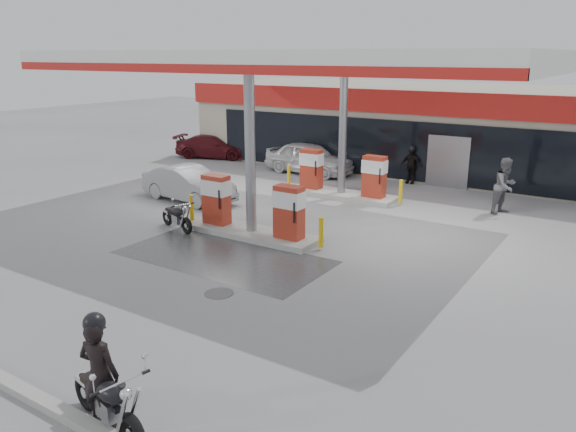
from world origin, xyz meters
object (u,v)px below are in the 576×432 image
object	(u,v)px
pump_island_near	(251,214)
sedan_white	(309,158)
parked_car_left	(214,147)
biker_main	(100,374)
parked_motorcycle	(177,217)
attendant	(505,186)
hatchback_silver	(189,184)
pump_island_far	(342,179)
biker_walking	(411,166)
main_motorcycle	(109,403)

from	to	relation	value
pump_island_near	sedan_white	xyz separation A→B (m)	(-3.43, 9.20, 0.04)
parked_car_left	biker_main	bearing A→B (deg)	-163.01
biker_main	parked_motorcycle	bearing A→B (deg)	-67.16
biker_main	attendant	world-z (taller)	attendant
sedan_white	hatchback_silver	xyz separation A→B (m)	(-1.22, -7.00, -0.08)
pump_island_far	hatchback_silver	world-z (taller)	pump_island_far
pump_island_far	attendant	world-z (taller)	attendant
biker_main	parked_car_left	xyz separation A→B (m)	(-13.70, 18.77, -0.27)
hatchback_silver	parked_car_left	distance (m)	9.46
parked_motorcycle	attendant	distance (m)	11.48
pump_island_far	attendant	xyz separation A→B (m)	(6.00, 1.00, 0.29)
sedan_white	biker_walking	xyz separation A→B (m)	(4.85, 0.60, 0.05)
biker_main	biker_walking	xyz separation A→B (m)	(-2.28, 18.57, -0.09)
pump_island_near	hatchback_silver	world-z (taller)	pump_island_near
hatchback_silver	parked_car_left	bearing A→B (deg)	40.42
attendant	parked_car_left	world-z (taller)	attendant
biker_main	hatchback_silver	size ratio (longest dim) A/B	0.44
sedan_white	hatchback_silver	bearing A→B (deg)	173.41
sedan_white	pump_island_far	bearing A→B (deg)	-129.70
biker_walking	main_motorcycle	bearing A→B (deg)	-80.76
sedan_white	parked_car_left	size ratio (longest dim) A/B	1.03
main_motorcycle	hatchback_silver	bearing A→B (deg)	140.11
main_motorcycle	parked_motorcycle	size ratio (longest dim) A/B	1.15
attendant	biker_walking	size ratio (longest dim) A/B	1.26
pump_island_far	biker_main	size ratio (longest dim) A/B	2.90
biker_main	pump_island_near	bearing A→B (deg)	-81.69
parked_motorcycle	sedan_white	xyz separation A→B (m)	(-1.05, 10.01, 0.33)
pump_island_near	attendant	size ratio (longest dim) A/B	2.56
biker_walking	sedan_white	bearing A→B (deg)	-171.28
main_motorcycle	parked_motorcycle	distance (m)	10.17
hatchback_silver	main_motorcycle	bearing A→B (deg)	-136.19
main_motorcycle	parked_car_left	world-z (taller)	parked_car_left
attendant	biker_walking	distance (m)	5.37
attendant	biker_main	bearing A→B (deg)	-165.09
pump_island_near	parked_motorcycle	world-z (taller)	pump_island_near
main_motorcycle	sedan_white	size ratio (longest dim) A/B	0.47
biker_main	parked_motorcycle	size ratio (longest dim) A/B	0.99
parked_car_left	parked_motorcycle	bearing A→B (deg)	-163.98
biker_main	biker_walking	size ratio (longest dim) A/B	1.11
pump_island_near	sedan_white	size ratio (longest dim) A/B	1.17
pump_island_far	biker_walking	distance (m)	4.06
sedan_white	parked_motorcycle	bearing A→B (deg)	-170.75
hatchback_silver	biker_walking	bearing A→B (deg)	-32.64
attendant	hatchback_silver	bearing A→B (deg)	137.47
main_motorcycle	parked_car_left	bearing A→B (deg)	138.74
parked_car_left	main_motorcycle	bearing A→B (deg)	-162.68
biker_main	sedan_white	world-z (taller)	biker_main
biker_main	sedan_white	bearing A→B (deg)	-82.91
hatchback_silver	pump_island_far	bearing A→B (deg)	-44.77
pump_island_near	parked_car_left	size ratio (longest dim) A/B	1.21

